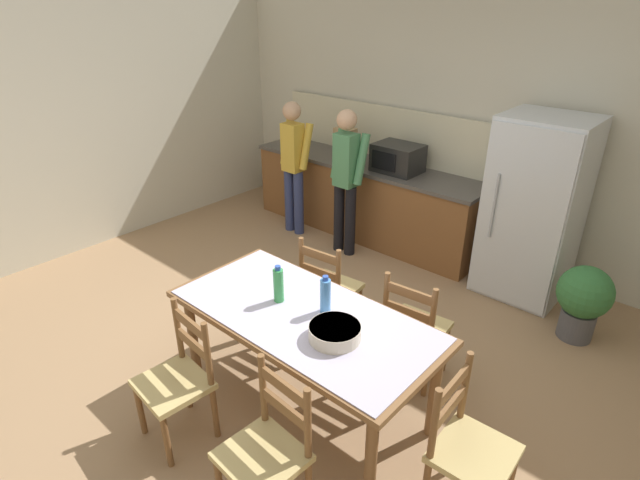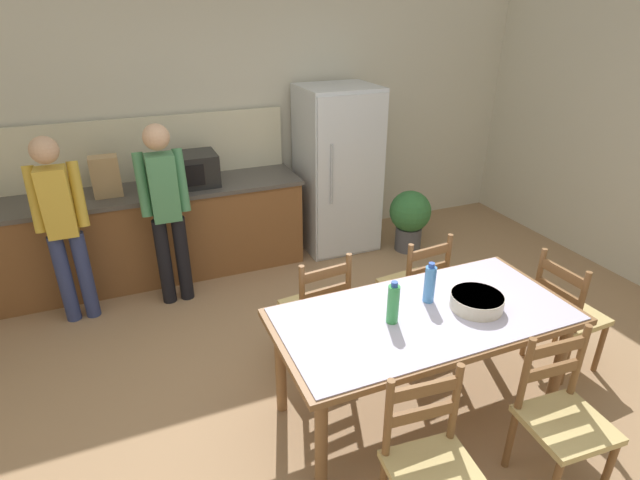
{
  "view_description": "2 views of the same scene",
  "coord_description": "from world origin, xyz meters",
  "px_view_note": "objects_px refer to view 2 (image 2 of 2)",
  "views": [
    {
      "loc": [
        2.22,
        -2.28,
        2.64
      ],
      "look_at": [
        0.13,
        0.1,
        1.07
      ],
      "focal_mm": 28.0,
      "sensor_mm": 36.0,
      "label": 1
    },
    {
      "loc": [
        -1.2,
        -2.4,
        2.46
      ],
      "look_at": [
        -0.16,
        0.12,
        1.15
      ],
      "focal_mm": 28.0,
      "sensor_mm": 36.0,
      "label": 2
    }
  ],
  "objects_px": {
    "refrigerator": "(338,170)",
    "chair_head_end": "(566,314)",
    "microwave": "(190,170)",
    "chair_side_near_left": "(431,467)",
    "serving_bowl": "(477,301)",
    "chair_side_near_right": "(561,417)",
    "person_at_counter": "(166,207)",
    "potted_plant": "(410,217)",
    "bottle_near_centre": "(393,304)",
    "chair_side_far_left": "(317,309)",
    "chair_side_far_right": "(415,287)",
    "paper_bag": "(106,176)",
    "bottle_off_centre": "(430,284)",
    "dining_table": "(424,324)",
    "person_at_sink": "(62,222)"
  },
  "relations": [
    {
      "from": "refrigerator",
      "to": "chair_head_end",
      "type": "distance_m",
      "value": 2.63
    },
    {
      "from": "bottle_off_centre",
      "to": "potted_plant",
      "type": "relative_size",
      "value": 0.4
    },
    {
      "from": "chair_side_near_left",
      "to": "potted_plant",
      "type": "xyz_separation_m",
      "value": [
        1.62,
        2.81,
        -0.06
      ]
    },
    {
      "from": "dining_table",
      "to": "chair_side_near_right",
      "type": "height_order",
      "value": "chair_side_near_right"
    },
    {
      "from": "dining_table",
      "to": "person_at_counter",
      "type": "distance_m",
      "value": 2.38
    },
    {
      "from": "person_at_sink",
      "to": "person_at_counter",
      "type": "distance_m",
      "value": 0.8
    },
    {
      "from": "bottle_near_centre",
      "to": "chair_side_near_left",
      "type": "xyz_separation_m",
      "value": [
        -0.18,
        -0.73,
        -0.44
      ]
    },
    {
      "from": "chair_side_near_left",
      "to": "person_at_counter",
      "type": "bearing_deg",
      "value": 112.39
    },
    {
      "from": "paper_bag",
      "to": "chair_side_near_right",
      "type": "height_order",
      "value": "paper_bag"
    },
    {
      "from": "serving_bowl",
      "to": "chair_side_near_left",
      "type": "height_order",
      "value": "chair_side_near_left"
    },
    {
      "from": "microwave",
      "to": "bottle_near_centre",
      "type": "height_order",
      "value": "microwave"
    },
    {
      "from": "microwave",
      "to": "chair_side_near_left",
      "type": "bearing_deg",
      "value": -80.41
    },
    {
      "from": "refrigerator",
      "to": "microwave",
      "type": "distance_m",
      "value": 1.52
    },
    {
      "from": "serving_bowl",
      "to": "chair_side_near_right",
      "type": "distance_m",
      "value": 0.77
    },
    {
      "from": "bottle_near_centre",
      "to": "person_at_sink",
      "type": "bearing_deg",
      "value": 132.08
    },
    {
      "from": "paper_bag",
      "to": "chair_side_near_right",
      "type": "bearing_deg",
      "value": -57.06
    },
    {
      "from": "chair_side_near_left",
      "to": "chair_side_far_right",
      "type": "bearing_deg",
      "value": 65.63
    },
    {
      "from": "dining_table",
      "to": "chair_head_end",
      "type": "height_order",
      "value": "chair_head_end"
    },
    {
      "from": "person_at_sink",
      "to": "chair_side_near_left",
      "type": "bearing_deg",
      "value": -149.18
    },
    {
      "from": "bottle_off_centre",
      "to": "chair_side_far_left",
      "type": "height_order",
      "value": "bottle_off_centre"
    },
    {
      "from": "paper_bag",
      "to": "chair_side_near_right",
      "type": "xyz_separation_m",
      "value": [
        2.11,
        -3.25,
        -0.63
      ]
    },
    {
      "from": "chair_head_end",
      "to": "potted_plant",
      "type": "height_order",
      "value": "chair_head_end"
    },
    {
      "from": "paper_bag",
      "to": "chair_side_near_right",
      "type": "distance_m",
      "value": 3.92
    },
    {
      "from": "serving_bowl",
      "to": "chair_side_far_right",
      "type": "relative_size",
      "value": 0.35
    },
    {
      "from": "bottle_off_centre",
      "to": "serving_bowl",
      "type": "xyz_separation_m",
      "value": [
        0.23,
        -0.18,
        -0.07
      ]
    },
    {
      "from": "refrigerator",
      "to": "chair_side_near_left",
      "type": "bearing_deg",
      "value": -106.52
    },
    {
      "from": "potted_plant",
      "to": "microwave",
      "type": "bearing_deg",
      "value": 168.36
    },
    {
      "from": "bottle_near_centre",
      "to": "chair_head_end",
      "type": "bearing_deg",
      "value": -0.18
    },
    {
      "from": "person_at_sink",
      "to": "potted_plant",
      "type": "relative_size",
      "value": 2.36
    },
    {
      "from": "dining_table",
      "to": "serving_bowl",
      "type": "height_order",
      "value": "serving_bowl"
    },
    {
      "from": "bottle_off_centre",
      "to": "chair_side_near_left",
      "type": "xyz_separation_m",
      "value": [
        -0.5,
        -0.84,
        -0.44
      ]
    },
    {
      "from": "chair_side_far_left",
      "to": "potted_plant",
      "type": "bearing_deg",
      "value": -145.83
    },
    {
      "from": "chair_side_far_right",
      "to": "potted_plant",
      "type": "distance_m",
      "value": 1.56
    },
    {
      "from": "person_at_counter",
      "to": "chair_side_near_left",
      "type": "bearing_deg",
      "value": -162.81
    },
    {
      "from": "chair_side_near_left",
      "to": "chair_side_far_left",
      "type": "bearing_deg",
      "value": 95.06
    },
    {
      "from": "chair_side_far_left",
      "to": "chair_side_far_right",
      "type": "relative_size",
      "value": 1.0
    },
    {
      "from": "chair_side_near_left",
      "to": "chair_head_end",
      "type": "distance_m",
      "value": 1.78
    },
    {
      "from": "microwave",
      "to": "chair_side_far_left",
      "type": "distance_m",
      "value": 1.97
    },
    {
      "from": "serving_bowl",
      "to": "potted_plant",
      "type": "relative_size",
      "value": 0.48
    },
    {
      "from": "chair_side_near_left",
      "to": "dining_table",
      "type": "bearing_deg",
      "value": 65.83
    },
    {
      "from": "chair_side_far_right",
      "to": "bottle_off_centre",
      "type": "bearing_deg",
      "value": 57.11
    },
    {
      "from": "refrigerator",
      "to": "microwave",
      "type": "height_order",
      "value": "refrigerator"
    },
    {
      "from": "chair_side_far_left",
      "to": "chair_head_end",
      "type": "bearing_deg",
      "value": 150.02
    },
    {
      "from": "paper_bag",
      "to": "bottle_off_centre",
      "type": "bearing_deg",
      "value": -53.45
    },
    {
      "from": "chair_side_near_right",
      "to": "person_at_counter",
      "type": "height_order",
      "value": "person_at_counter"
    },
    {
      "from": "serving_bowl",
      "to": "dining_table",
      "type": "bearing_deg",
      "value": 168.26
    },
    {
      "from": "serving_bowl",
      "to": "chair_head_end",
      "type": "relative_size",
      "value": 0.35
    },
    {
      "from": "microwave",
      "to": "dining_table",
      "type": "height_order",
      "value": "microwave"
    },
    {
      "from": "chair_side_near_right",
      "to": "serving_bowl",
      "type": "bearing_deg",
      "value": 101.56
    },
    {
      "from": "chair_head_end",
      "to": "potted_plant",
      "type": "distance_m",
      "value": 2.08
    }
  ]
}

